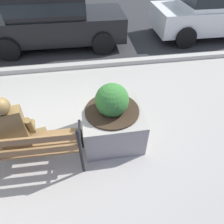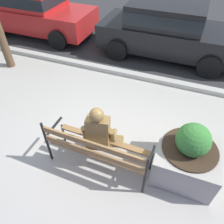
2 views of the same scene
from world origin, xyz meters
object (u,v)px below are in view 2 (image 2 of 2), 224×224
Objects in this scene: bronze_statue_seated at (101,134)px; concrete_planter at (187,156)px; parked_car_black at (167,29)px; parked_car_red at (35,10)px; park_bench at (97,148)px.

concrete_planter is (1.43, 0.25, -0.24)m from bronze_statue_seated.
parked_car_red is at bearing 180.00° from parked_car_black.
bronze_statue_seated is 0.33× the size of parked_car_black.
concrete_planter is at bearing -35.39° from parked_car_red.
bronze_statue_seated is (-0.01, 0.21, 0.12)m from park_bench.
parked_car_black is (-1.13, 4.15, 0.41)m from concrete_planter.
parked_car_red and parked_car_black have the same top height.
bronze_statue_seated is at bearing -93.94° from parked_car_black.
parked_car_red is (-4.41, 4.61, 0.30)m from park_bench.
parked_car_black is at bearing 86.06° from bronze_statue_seated.
parked_car_red is at bearing 133.73° from park_bench.
park_bench is 0.25m from bronze_statue_seated.
parked_car_black is at bearing 105.26° from concrete_planter.
parked_car_red reaches higher than concrete_planter.
parked_car_red is at bearing 135.06° from bronze_statue_seated.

